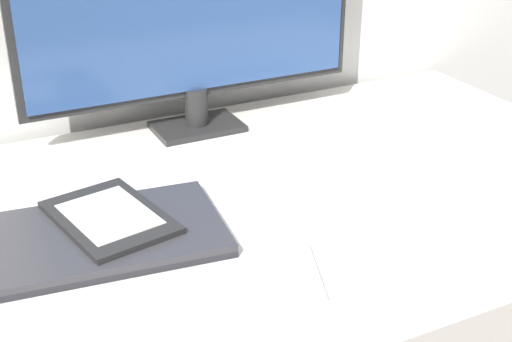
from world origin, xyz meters
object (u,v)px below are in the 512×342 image
Objects in this scene: keyboard at (380,172)px; pen at (316,273)px; ereader at (109,217)px; laptop at (109,235)px.

keyboard is 2.60× the size of pen.
ereader reaches higher than keyboard.
keyboard is at bearing 0.21° from laptop.
pen is (0.21, -0.23, -0.02)m from ereader.
laptop is at bearing -179.79° from keyboard.
ereader is 0.31m from pen.
keyboard is 0.98× the size of laptop.
ereader reaches higher than pen.
laptop is at bearing 136.98° from pen.
pen is at bearing -43.02° from laptop.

